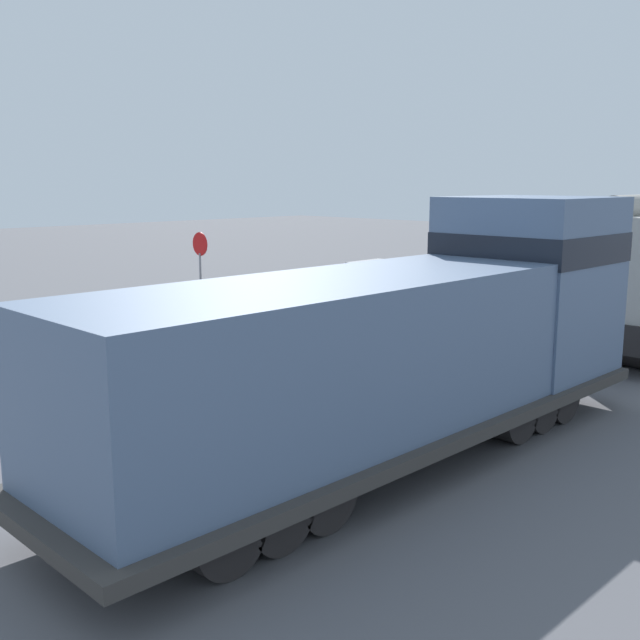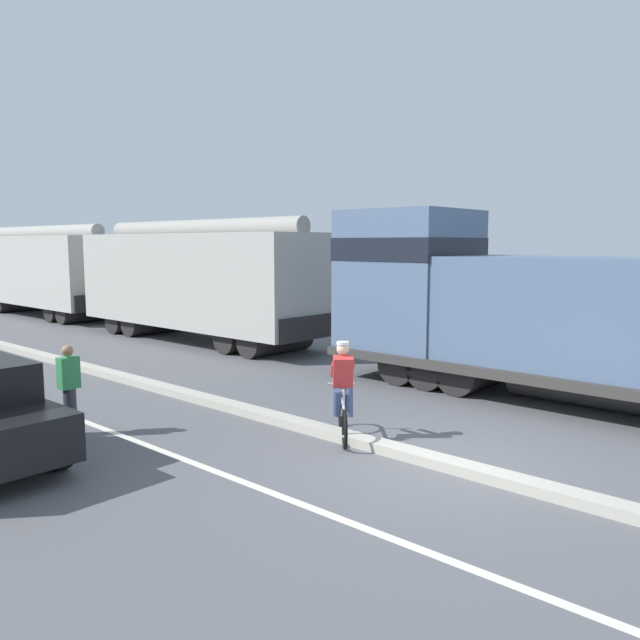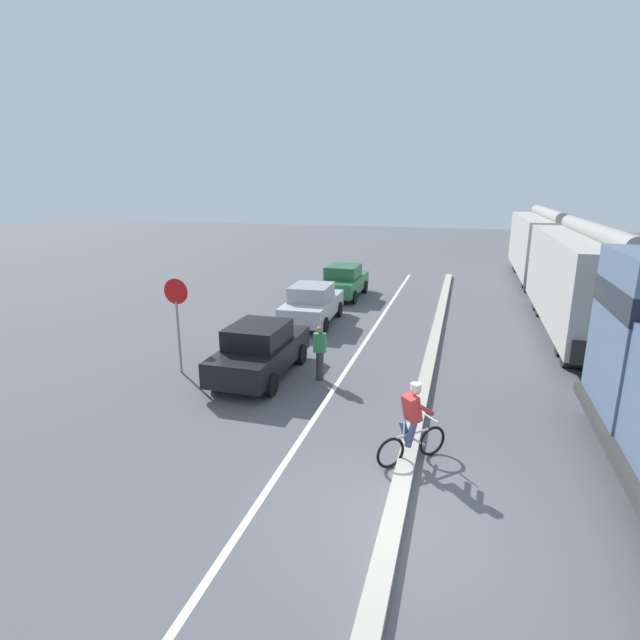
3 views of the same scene
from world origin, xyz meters
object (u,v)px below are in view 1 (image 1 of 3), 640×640
at_px(parked_car_silver, 380,283).
at_px(cyclist, 276,344).
at_px(locomotive, 416,346).
at_px(parked_car_green, 462,272).
at_px(parked_car_black, 259,303).
at_px(pedestrian_by_cars, 303,308).
at_px(stop_sign, 200,259).

bearing_deg(parked_car_silver, cyclist, -62.20).
relative_size(locomotive, cyclist, 6.77).
bearing_deg(parked_car_silver, parked_car_green, 89.16).
bearing_deg(parked_car_black, cyclist, -36.53).
distance_m(parked_car_black, parked_car_silver, 5.98).
xyz_separation_m(locomotive, pedestrian_by_cars, (-8.17, 5.23, -0.95)).
bearing_deg(parked_car_green, pedestrian_by_cars, -80.01).
bearing_deg(stop_sign, locomotive, -20.54).
height_order(cyclist, stop_sign, stop_sign).
distance_m(parked_car_silver, cyclist, 10.76).
height_order(parked_car_silver, cyclist, cyclist).
bearing_deg(stop_sign, parked_car_black, 9.20).
height_order(parked_car_silver, stop_sign, stop_sign).
bearing_deg(locomotive, cyclist, 163.99).
bearing_deg(stop_sign, parked_car_silver, 70.99).
xyz_separation_m(parked_car_silver, parked_car_green, (0.08, 5.11, 0.00)).
bearing_deg(cyclist, parked_car_green, 108.67).
bearing_deg(cyclist, pedestrian_by_cars, 128.89).
relative_size(locomotive, parked_car_green, 2.76).
bearing_deg(cyclist, locomotive, -16.01).
distance_m(parked_car_black, pedestrian_by_cars, 1.77).
bearing_deg(parked_car_black, stop_sign, -170.80).
xyz_separation_m(parked_car_green, stop_sign, (-2.27, -11.48, 1.21)).
distance_m(parked_car_silver, stop_sign, 6.84).
bearing_deg(pedestrian_by_cars, stop_sign, -171.83).
xyz_separation_m(parked_car_black, stop_sign, (-2.43, -0.39, 1.21)).
bearing_deg(pedestrian_by_cars, locomotive, -32.62).
relative_size(parked_car_black, parked_car_silver, 0.99).
bearing_deg(parked_car_green, parked_car_black, -89.19).
relative_size(parked_car_silver, cyclist, 2.48).
distance_m(parked_car_green, stop_sign, 11.76).
bearing_deg(pedestrian_by_cars, parked_car_green, 99.99).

